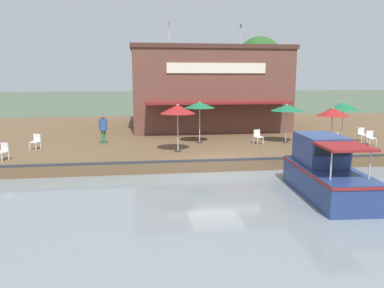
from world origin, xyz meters
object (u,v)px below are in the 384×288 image
(patio_umbrella_near_quay_edge, at_px, (200,105))
(cafe_chair_beside_entrance, at_px, (337,139))
(cafe_chair_back_row_seat, at_px, (258,136))
(person_at_quay_edge, at_px, (103,126))
(cafe_chair_far_corner_seat, at_px, (371,137))
(cafe_chair_mid_patio, at_px, (362,134))
(tree_downstream_bank, at_px, (258,61))
(motorboat_far_downstream, at_px, (322,171))
(patio_umbrella_back_row, at_px, (343,106))
(cafe_chair_under_first_umbrella, at_px, (3,151))
(patio_umbrella_far_corner, at_px, (178,109))
(waterfront_restaurant, at_px, (205,88))
(cafe_chair_facing_river, at_px, (36,141))
(patio_umbrella_mid_patio_right, at_px, (333,112))
(patio_umbrella_mid_patio_left, at_px, (287,108))

(patio_umbrella_near_quay_edge, relative_size, cafe_chair_beside_entrance, 3.00)
(cafe_chair_back_row_seat, relative_size, person_at_quay_edge, 0.49)
(cafe_chair_far_corner_seat, distance_m, person_at_quay_edge, 15.96)
(cafe_chair_back_row_seat, distance_m, cafe_chair_mid_patio, 6.77)
(cafe_chair_beside_entrance, height_order, person_at_quay_edge, person_at_quay_edge)
(person_at_quay_edge, distance_m, tree_downstream_bank, 18.68)
(patio_umbrella_near_quay_edge, distance_m, cafe_chair_far_corner_seat, 10.33)
(motorboat_far_downstream, bearing_deg, patio_umbrella_back_row, 146.13)
(cafe_chair_under_first_umbrella, bearing_deg, patio_umbrella_back_row, 96.32)
(cafe_chair_back_row_seat, distance_m, person_at_quay_edge, 9.35)
(patio_umbrella_far_corner, height_order, cafe_chair_beside_entrance, patio_umbrella_far_corner)
(waterfront_restaurant, height_order, cafe_chair_far_corner_seat, waterfront_restaurant)
(cafe_chair_facing_river, distance_m, tree_downstream_bank, 22.25)
(waterfront_restaurant, distance_m, cafe_chair_mid_patio, 12.65)
(tree_downstream_bank, bearing_deg, cafe_chair_far_corner_seat, 9.14)
(patio_umbrella_near_quay_edge, xyz_separation_m, tree_downstream_bank, (-12.72, 7.58, 3.17))
(patio_umbrella_mid_patio_right, xyz_separation_m, motorboat_far_downstream, (5.60, -3.33, -1.79))
(patio_umbrella_back_row, distance_m, person_at_quay_edge, 14.41)
(waterfront_restaurant, xyz_separation_m, cafe_chair_beside_entrance, (10.69, 5.92, -2.64))
(cafe_chair_facing_river, bearing_deg, patio_umbrella_back_row, 87.76)
(cafe_chair_facing_river, bearing_deg, patio_umbrella_far_corner, 77.37)
(cafe_chair_back_row_seat, bearing_deg, cafe_chair_mid_patio, 89.98)
(patio_umbrella_back_row, height_order, motorboat_far_downstream, patio_umbrella_back_row)
(cafe_chair_mid_patio, bearing_deg, cafe_chair_under_first_umbrella, -82.20)
(waterfront_restaurant, height_order, patio_umbrella_back_row, waterfront_restaurant)
(cafe_chair_facing_river, xyz_separation_m, cafe_chair_back_row_seat, (-0.04, 12.84, 0.00))
(cafe_chair_back_row_seat, relative_size, cafe_chair_beside_entrance, 1.00)
(patio_umbrella_back_row, height_order, tree_downstream_bank, tree_downstream_bank)
(waterfront_restaurant, height_order, person_at_quay_edge, waterfront_restaurant)
(motorboat_far_downstream, height_order, tree_downstream_bank, tree_downstream_bank)
(patio_umbrella_back_row, bearing_deg, waterfront_restaurant, -145.27)
(person_at_quay_edge, height_order, tree_downstream_bank, tree_downstream_bank)
(waterfront_restaurant, bearing_deg, patio_umbrella_far_corner, -17.01)
(tree_downstream_bank, bearing_deg, patio_umbrella_back_row, 3.46)
(patio_umbrella_back_row, xyz_separation_m, cafe_chair_facing_river, (-0.70, -17.82, -1.79))
(person_at_quay_edge, bearing_deg, patio_umbrella_back_row, 82.35)
(motorboat_far_downstream, bearing_deg, patio_umbrella_far_corner, -140.73)
(cafe_chair_mid_patio, bearing_deg, patio_umbrella_mid_patio_right, -54.05)
(cafe_chair_mid_patio, distance_m, person_at_quay_edge, 16.09)
(patio_umbrella_mid_patio_right, bearing_deg, cafe_chair_under_first_umbrella, -88.81)
(patio_umbrella_mid_patio_left, bearing_deg, waterfront_restaurant, -157.94)
(patio_umbrella_mid_patio_right, relative_size, person_at_quay_edge, 1.36)
(patio_umbrella_back_row, bearing_deg, cafe_chair_far_corner_seat, 68.85)
(patio_umbrella_back_row, bearing_deg, motorboat_far_downstream, -33.87)
(patio_umbrella_far_corner, relative_size, cafe_chair_mid_patio, 3.03)
(patio_umbrella_mid_patio_right, height_order, patio_umbrella_near_quay_edge, patio_umbrella_near_quay_edge)
(cafe_chair_mid_patio, height_order, cafe_chair_beside_entrance, same)
(waterfront_restaurant, relative_size, person_at_quay_edge, 6.74)
(cafe_chair_facing_river, height_order, tree_downstream_bank, tree_downstream_bank)
(waterfront_restaurant, xyz_separation_m, cafe_chair_under_first_umbrella, (11.76, -11.90, -2.64))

